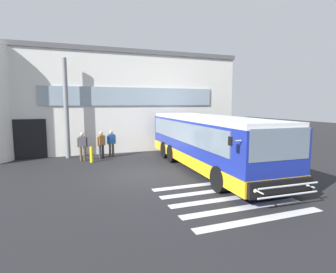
{
  "coord_description": "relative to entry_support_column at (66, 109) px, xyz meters",
  "views": [
    {
      "loc": [
        -3.15,
        -12.04,
        3.33
      ],
      "look_at": [
        2.05,
        1.96,
        1.5
      ],
      "focal_mm": 28.83,
      "sensor_mm": 36.0,
      "label": 1
    }
  ],
  "objects": [
    {
      "name": "ground_plane",
      "position": [
        3.22,
        -5.4,
        -3.02
      ],
      "size": [
        80.0,
        90.0,
        0.02
      ],
      "primitive_type": "cube",
      "color": "#232326",
      "rests_on": "ground"
    },
    {
      "name": "terminal_building",
      "position": [
        2.56,
        6.15,
        0.45
      ],
      "size": [
        19.46,
        13.8,
        6.94
      ],
      "color": "silver",
      "rests_on": "ground"
    },
    {
      "name": "entry_support_column",
      "position": [
        0.0,
        0.0,
        0.0
      ],
      "size": [
        0.28,
        0.28,
        6.01
      ],
      "primitive_type": "cylinder",
      "color": "slate",
      "rests_on": "ground"
    },
    {
      "name": "safety_bollard_yellow",
      "position": [
        1.24,
        -1.8,
        -2.56
      ],
      "size": [
        0.18,
        0.18,
        0.9
      ],
      "primitive_type": "cylinder",
      "color": "yellow",
      "rests_on": "ground"
    },
    {
      "name": "passenger_by_doorway",
      "position": [
        1.89,
        -0.99,
        -2.08
      ],
      "size": [
        0.53,
        0.37,
        1.68
      ],
      "color": "#2D2D33",
      "rests_on": "ground"
    },
    {
      "name": "passenger_near_column",
      "position": [
        0.8,
        -1.16,
        -2.04
      ],
      "size": [
        0.59,
        0.38,
        1.68
      ],
      "color": "#4C4233",
      "rests_on": "ground"
    },
    {
      "name": "bus_main_foreground",
      "position": [
        6.64,
        -5.47,
        -1.67
      ],
      "size": [
        3.42,
        11.11,
        2.7
      ],
      "color": "navy",
      "rests_on": "ground"
    },
    {
      "name": "passenger_at_curb_edge",
      "position": [
        2.55,
        -0.59,
        -2.08
      ],
      "size": [
        0.57,
        0.32,
        1.68
      ],
      "color": "#4C4233",
      "rests_on": "ground"
    },
    {
      "name": "bay_paint_stripes",
      "position": [
        5.22,
        -9.6,
        -3.0
      ],
      "size": [
        4.4,
        3.96,
        0.01
      ],
      "color": "silver",
      "rests_on": "ground"
    }
  ]
}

